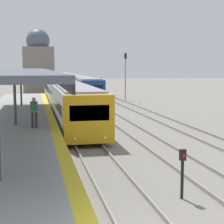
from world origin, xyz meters
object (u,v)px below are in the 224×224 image
Objects in this scene: train_far at (71,82)px; signal_post_near at (182,168)px; person_on_platform at (34,110)px; signal_mast_far at (125,71)px; train_near at (63,94)px.

signal_post_near is (-1.74, -55.01, -0.58)m from train_far.
signal_mast_far is (11.35, 25.42, 1.72)m from person_on_platform.
train_far is (6.40, 45.49, -0.33)m from person_on_platform.
person_on_platform is 0.28× the size of signal_mast_far.
signal_post_near is 35.68m from signal_mast_far.
signal_post_near is 0.28× the size of signal_mast_far.
person_on_platform is at bearing 116.07° from signal_post_near.
person_on_platform is at bearing -114.06° from signal_mast_far.
train_near reaches higher than person_on_platform.
signal_mast_far is at bearing 48.81° from train_near.
train_near is 21.10× the size of signal_post_near.
train_near is at bearing 94.24° from signal_post_near.
train_far is at bearing 103.86° from signal_mast_far.
person_on_platform is 1.02× the size of signal_post_near.
train_far is 8.71× the size of signal_mast_far.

